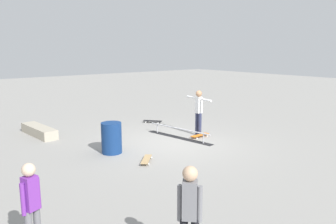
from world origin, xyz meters
TOP-DOWN VIEW (x-y plane):
  - ground_plane at (0.00, 0.00)m, footprint 60.00×60.00m
  - grind_rail at (0.35, -0.55)m, footprint 2.86×0.69m
  - skate_ledge at (3.82, 3.24)m, footprint 2.13×0.69m
  - skater_main at (0.16, -1.32)m, footprint 1.34×0.23m
  - skateboard_main at (-0.05, -1.19)m, footprint 0.29×0.81m
  - bystander_purple_shirt at (-3.44, 5.63)m, footprint 0.23×0.33m
  - bystander_grey_shirt at (-5.18, 4.01)m, footprint 0.30×0.29m
  - loose_skateboard_black at (2.94, -1.27)m, footprint 0.75×0.65m
  - loose_skateboard_natural at (-1.02, 1.84)m, footprint 0.71×0.70m
  - trash_bin at (0.32, 2.18)m, footprint 0.61×0.61m

SIDE VIEW (x-z plane):
  - ground_plane at x=0.00m, z-range 0.00..0.00m
  - skateboard_main at x=-0.05m, z-range 0.03..0.12m
  - loose_skateboard_black at x=2.94m, z-range 0.03..0.12m
  - loose_skateboard_natural at x=-1.02m, z-range 0.03..0.12m
  - grind_rail at x=0.35m, z-range -0.02..0.34m
  - skate_ledge at x=3.82m, z-range 0.00..0.34m
  - trash_bin at x=0.32m, z-range 0.00..0.94m
  - bystander_purple_shirt at x=-3.44m, z-range 0.10..1.57m
  - bystander_grey_shirt at x=-5.18m, z-range 0.10..1.66m
  - skater_main at x=0.16m, z-range 0.14..1.80m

